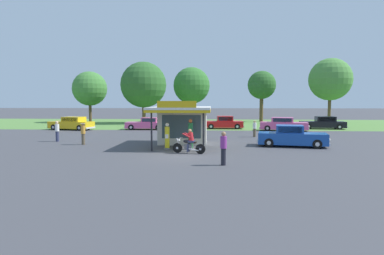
% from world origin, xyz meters
% --- Properties ---
extents(ground_plane, '(300.00, 300.00, 0.00)m').
position_xyz_m(ground_plane, '(0.00, 0.00, 0.00)').
color(ground_plane, '#424247').
extents(grass_verge_strip, '(120.00, 24.00, 0.01)m').
position_xyz_m(grass_verge_strip, '(0.00, 30.00, 0.00)').
color(grass_verge_strip, '#56843D').
rests_on(grass_verge_strip, ground).
extents(service_station_kiosk, '(4.40, 6.59, 3.38)m').
position_xyz_m(service_station_kiosk, '(-0.25, 5.80, 1.71)').
color(service_station_kiosk, beige).
rests_on(service_station_kiosk, ground).
extents(gas_pump_nearside, '(0.44, 0.44, 1.85)m').
position_xyz_m(gas_pump_nearside, '(-1.07, 2.73, 0.84)').
color(gas_pump_nearside, slate).
rests_on(gas_pump_nearside, ground).
extents(gas_pump_offside, '(0.44, 0.44, 2.11)m').
position_xyz_m(gas_pump_offside, '(0.57, 2.73, 0.97)').
color(gas_pump_offside, slate).
rests_on(gas_pump_offside, ground).
extents(motorcycle_with_rider, '(2.16, 0.84, 1.58)m').
position_xyz_m(motorcycle_with_rider, '(0.62, 0.91, 0.65)').
color(motorcycle_with_rider, black).
rests_on(motorcycle_with_rider, ground).
extents(featured_classic_sedan, '(5.33, 2.76, 1.58)m').
position_xyz_m(featured_classic_sedan, '(8.00, 4.74, 0.72)').
color(featured_classic_sedan, '#19479E').
rests_on(featured_classic_sedan, ground).
extents(parked_car_back_row_centre_left, '(5.68, 2.88, 1.54)m').
position_xyz_m(parked_car_back_row_centre_left, '(10.21, 18.09, 0.71)').
color(parked_car_back_row_centre_left, '#E55993').
rests_on(parked_car_back_row_centre_left, ground).
extents(parked_car_second_row_spare, '(4.98, 2.09, 1.44)m').
position_xyz_m(parked_car_second_row_spare, '(-5.79, 18.84, 0.65)').
color(parked_car_second_row_spare, '#E55993').
rests_on(parked_car_second_row_spare, ground).
extents(parked_car_back_row_centre, '(4.94, 2.05, 1.57)m').
position_xyz_m(parked_car_back_row_centre, '(3.49, 20.62, 0.70)').
color(parked_car_back_row_centre, red).
rests_on(parked_car_back_row_centre, ground).
extents(parked_car_back_row_far_right, '(5.71, 3.07, 1.55)m').
position_xyz_m(parked_car_back_row_far_right, '(-14.63, 17.93, 0.72)').
color(parked_car_back_row_far_right, gold).
rests_on(parked_car_back_row_far_right, ground).
extents(parked_car_back_row_left, '(5.56, 2.32, 1.54)m').
position_xyz_m(parked_car_back_row_left, '(15.62, 21.12, 0.70)').
color(parked_car_back_row_left, black).
rests_on(parked_car_back_row_left, ground).
extents(bystander_strolling_foreground, '(0.34, 0.34, 1.57)m').
position_xyz_m(bystander_strolling_foreground, '(6.07, 11.19, 0.84)').
color(bystander_strolling_foreground, brown).
rests_on(bystander_strolling_foreground, ground).
extents(bystander_chatting_near_pumps, '(0.37, 0.37, 1.68)m').
position_xyz_m(bystander_chatting_near_pumps, '(-7.92, 4.72, 0.90)').
color(bystander_chatting_near_pumps, brown).
rests_on(bystander_chatting_near_pumps, ground).
extents(bystander_admiring_sedan, '(0.34, 0.34, 1.77)m').
position_xyz_m(bystander_admiring_sedan, '(2.68, -2.93, 0.94)').
color(bystander_admiring_sedan, black).
rests_on(bystander_admiring_sedan, ground).
extents(bystander_standing_back_lot, '(0.34, 0.34, 1.70)m').
position_xyz_m(bystander_standing_back_lot, '(-10.90, 6.58, 0.90)').
color(bystander_standing_back_lot, '#2D3351').
rests_on(bystander_standing_back_lot, ground).
extents(tree_oak_centre, '(4.67, 4.67, 8.44)m').
position_xyz_m(tree_oak_centre, '(10.05, 35.29, 5.94)').
color(tree_oak_centre, brown).
rests_on(tree_oak_centre, ground).
extents(tree_oak_distant_spare, '(6.31, 6.31, 9.82)m').
position_xyz_m(tree_oak_distant_spare, '(19.56, 30.86, 6.54)').
color(tree_oak_distant_spare, brown).
rests_on(tree_oak_distant_spare, ground).
extents(tree_oak_far_right, '(6.03, 6.03, 9.02)m').
position_xyz_m(tree_oak_far_right, '(-1.42, 34.52, 5.99)').
color(tree_oak_far_right, brown).
rests_on(tree_oak_far_right, ground).
extents(tree_oak_left, '(5.53, 5.53, 8.21)m').
position_xyz_m(tree_oak_left, '(-17.86, 32.23, 5.35)').
color(tree_oak_left, brown).
rests_on(tree_oak_left, ground).
extents(tree_oak_right, '(7.02, 7.02, 9.44)m').
position_xyz_m(tree_oak_right, '(-8.51, 30.41, 5.75)').
color(tree_oak_right, brown).
rests_on(tree_oak_right, ground).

